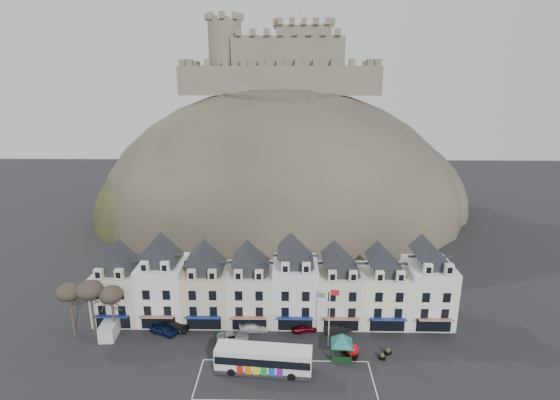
{
  "coord_description": "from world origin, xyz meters",
  "views": [
    {
      "loc": [
        2.24,
        -45.17,
        36.71
      ],
      "look_at": [
        0.91,
        24.0,
        16.95
      ],
      "focal_mm": 28.0,
      "sensor_mm": 36.0,
      "label": 1
    }
  ],
  "objects_px": {
    "bus_shelter": "(342,339)",
    "flagpole": "(330,314)",
    "white_van": "(111,328)",
    "car_black": "(173,325)",
    "car_silver": "(233,337)",
    "red_buoy": "(352,351)",
    "car_white": "(253,327)",
    "car_charcoal": "(338,328)",
    "bus": "(264,358)",
    "car_maroon": "(305,328)",
    "car_navy": "(164,329)"
  },
  "relations": [
    {
      "from": "bus",
      "to": "white_van",
      "type": "relative_size",
      "value": 2.49
    },
    {
      "from": "bus",
      "to": "white_van",
      "type": "xyz_separation_m",
      "value": [
        -22.92,
        7.91,
        -0.8
      ]
    },
    {
      "from": "bus_shelter",
      "to": "car_charcoal",
      "type": "height_order",
      "value": "bus_shelter"
    },
    {
      "from": "car_black",
      "to": "car_charcoal",
      "type": "height_order",
      "value": "car_black"
    },
    {
      "from": "bus_shelter",
      "to": "red_buoy",
      "type": "height_order",
      "value": "bus_shelter"
    },
    {
      "from": "bus",
      "to": "bus_shelter",
      "type": "bearing_deg",
      "value": 21.73
    },
    {
      "from": "bus_shelter",
      "to": "flagpole",
      "type": "xyz_separation_m",
      "value": [
        -1.44,
        2.51,
        2.31
      ]
    },
    {
      "from": "flagpole",
      "to": "car_black",
      "type": "distance_m",
      "value": 23.61
    },
    {
      "from": "red_buoy",
      "to": "white_van",
      "type": "distance_m",
      "value": 35.07
    },
    {
      "from": "white_van",
      "to": "flagpole",
      "type": "bearing_deg",
      "value": -8.3
    },
    {
      "from": "bus",
      "to": "car_white",
      "type": "relative_size",
      "value": 2.94
    },
    {
      "from": "car_silver",
      "to": "car_charcoal",
      "type": "relative_size",
      "value": 1.13
    },
    {
      "from": "bus_shelter",
      "to": "red_buoy",
      "type": "bearing_deg",
      "value": 5.91
    },
    {
      "from": "red_buoy",
      "to": "car_silver",
      "type": "height_order",
      "value": "red_buoy"
    },
    {
      "from": "car_black",
      "to": "car_silver",
      "type": "bearing_deg",
      "value": -88.05
    },
    {
      "from": "car_charcoal",
      "to": "car_black",
      "type": "bearing_deg",
      "value": 74.99
    },
    {
      "from": "bus",
      "to": "red_buoy",
      "type": "bearing_deg",
      "value": 19.91
    },
    {
      "from": "car_black",
      "to": "car_maroon",
      "type": "distance_m",
      "value": 19.6
    },
    {
      "from": "bus",
      "to": "car_maroon",
      "type": "height_order",
      "value": "bus"
    },
    {
      "from": "bus",
      "to": "bus_shelter",
      "type": "height_order",
      "value": "bus_shelter"
    },
    {
      "from": "bus_shelter",
      "to": "car_silver",
      "type": "bearing_deg",
      "value": 171.03
    },
    {
      "from": "bus_shelter",
      "to": "car_charcoal",
      "type": "bearing_deg",
      "value": 92.7
    },
    {
      "from": "white_van",
      "to": "car_black",
      "type": "xyz_separation_m",
      "value": [
        8.91,
        1.32,
        -0.34
      ]
    },
    {
      "from": "car_maroon",
      "to": "bus",
      "type": "bearing_deg",
      "value": 135.05
    },
    {
      "from": "car_navy",
      "to": "car_white",
      "type": "height_order",
      "value": "car_navy"
    },
    {
      "from": "car_black",
      "to": "white_van",
      "type": "bearing_deg",
      "value": 115.57
    },
    {
      "from": "bus",
      "to": "white_van",
      "type": "bearing_deg",
      "value": 166.3
    },
    {
      "from": "car_silver",
      "to": "car_white",
      "type": "distance_m",
      "value": 3.74
    },
    {
      "from": "car_black",
      "to": "car_maroon",
      "type": "xyz_separation_m",
      "value": [
        19.6,
        0.0,
        -0.15
      ]
    },
    {
      "from": "bus",
      "to": "white_van",
      "type": "distance_m",
      "value": 24.26
    },
    {
      "from": "car_white",
      "to": "red_buoy",
      "type": "bearing_deg",
      "value": -117.76
    },
    {
      "from": "car_black",
      "to": "car_silver",
      "type": "height_order",
      "value": "car_black"
    },
    {
      "from": "car_navy",
      "to": "car_charcoal",
      "type": "relative_size",
      "value": 1.05
    },
    {
      "from": "red_buoy",
      "to": "car_silver",
      "type": "bearing_deg",
      "value": 167.61
    },
    {
      "from": "flagpole",
      "to": "car_black",
      "type": "relative_size",
      "value": 1.91
    },
    {
      "from": "bus",
      "to": "flagpole",
      "type": "relative_size",
      "value": 1.38
    },
    {
      "from": "flagpole",
      "to": "car_charcoal",
      "type": "bearing_deg",
      "value": 65.73
    },
    {
      "from": "red_buoy",
      "to": "car_white",
      "type": "xyz_separation_m",
      "value": [
        -13.84,
        6.15,
        -0.43
      ]
    },
    {
      "from": "white_van",
      "to": "car_navy",
      "type": "xyz_separation_m",
      "value": [
        7.71,
        0.3,
        -0.4
      ]
    },
    {
      "from": "car_silver",
      "to": "white_van",
      "type": "bearing_deg",
      "value": 76.7
    },
    {
      "from": "white_van",
      "to": "bus",
      "type": "bearing_deg",
      "value": -23.09
    },
    {
      "from": "white_van",
      "to": "car_charcoal",
      "type": "xyz_separation_m",
      "value": [
        33.47,
        1.32,
        -0.46
      ]
    },
    {
      "from": "red_buoy",
      "to": "car_silver",
      "type": "distance_m",
      "value": 17.03
    },
    {
      "from": "white_van",
      "to": "car_maroon",
      "type": "relative_size",
      "value": 1.36
    },
    {
      "from": "bus_shelter",
      "to": "white_van",
      "type": "relative_size",
      "value": 1.16
    },
    {
      "from": "bus_shelter",
      "to": "car_charcoal",
      "type": "distance_m",
      "value": 6.57
    },
    {
      "from": "bus",
      "to": "red_buoy",
      "type": "relative_size",
      "value": 6.1
    },
    {
      "from": "bus",
      "to": "flagpole",
      "type": "height_order",
      "value": "flagpole"
    },
    {
      "from": "bus_shelter",
      "to": "flagpole",
      "type": "bearing_deg",
      "value": 124.61
    },
    {
      "from": "bus_shelter",
      "to": "flagpole",
      "type": "distance_m",
      "value": 3.7
    }
  ]
}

